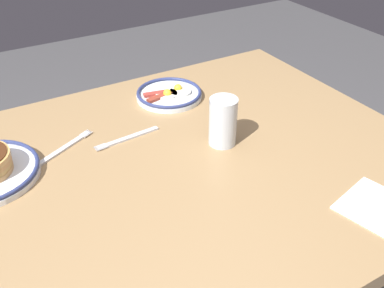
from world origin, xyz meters
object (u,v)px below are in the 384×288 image
paper_napkin (377,207)px  fork_near (127,138)px  fork_far (65,147)px  drinking_glass (223,124)px  plate_near_main (169,94)px

paper_napkin → fork_near: size_ratio=0.80×
fork_near → fork_far: size_ratio=1.07×
paper_napkin → drinking_glass: bearing=-68.4°
drinking_glass → fork_near: 0.26m
plate_near_main → fork_far: bearing=16.9°
paper_napkin → fork_near: (0.36, -0.52, 0.00)m
plate_near_main → fork_far: (0.36, 0.11, -0.01)m
plate_near_main → fork_near: size_ratio=1.09×
fork_far → paper_napkin: bearing=132.6°
fork_far → plate_near_main: bearing=-163.1°
plate_near_main → drinking_glass: size_ratio=1.57×
plate_near_main → drinking_glass: drinking_glass is taller
paper_napkin → fork_far: fork_far is taller
plate_near_main → paper_napkin: (-0.15, 0.67, -0.01)m
plate_near_main → drinking_glass: bearing=90.7°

